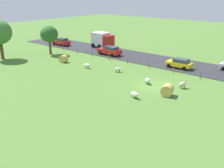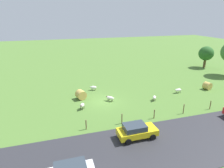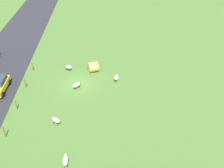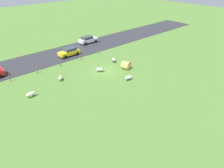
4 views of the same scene
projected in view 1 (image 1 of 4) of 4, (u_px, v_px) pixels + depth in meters
name	position (u px, v px, depth m)	size (l,w,h in m)	color
ground_plane	(152.00, 86.00, 33.13)	(160.00, 160.00, 0.00)	#517A33
road_strip	(189.00, 67.00, 41.45)	(8.00, 80.00, 0.06)	#2D2D33
sheep_0	(183.00, 84.00, 32.01)	(1.07, 0.91, 0.83)	beige
sheep_1	(118.00, 69.00, 38.56)	(1.03, 0.91, 0.71)	silver
sheep_2	(147.00, 80.00, 33.59)	(1.18, 1.17, 0.74)	silver
sheep_3	(87.00, 65.00, 40.51)	(0.51, 1.24, 0.74)	white
sheep_4	(135.00, 94.00, 29.08)	(0.75, 1.15, 0.75)	white
hay_bale_0	(167.00, 90.00, 29.71)	(1.37, 1.37, 1.27)	tan
hay_bale_1	(64.00, 59.00, 43.86)	(1.26, 1.26, 1.05)	tan
tree_0	(49.00, 34.00, 48.39)	(3.33, 3.33, 5.44)	brown
fence_post_0	(201.00, 75.00, 35.41)	(0.12, 0.12, 1.16)	brown
fence_post_1	(173.00, 69.00, 37.88)	(0.12, 0.12, 1.24)	brown
fence_post_2	(149.00, 65.00, 40.38)	(0.12, 0.12, 1.16)	brown
fence_post_3	(128.00, 60.00, 42.84)	(0.12, 0.12, 1.29)	brown
fence_post_4	(109.00, 57.00, 45.34)	(0.12, 0.12, 1.22)	brown
fence_post_5	(92.00, 53.00, 47.83)	(0.12, 0.12, 1.15)	brown
fence_post_6	(77.00, 51.00, 50.33)	(0.12, 0.12, 1.08)	brown
fence_post_7	(63.00, 48.00, 52.80)	(0.12, 0.12, 1.11)	brown
truck_0	(102.00, 40.00, 54.65)	(2.86, 4.55, 3.24)	#B21919
car_0	(110.00, 50.00, 48.68)	(2.21, 4.58, 1.68)	red
car_2	(180.00, 63.00, 40.30)	(1.99, 4.02, 1.51)	yellow
car_3	(61.00, 41.00, 57.56)	(2.14, 4.23, 1.63)	red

